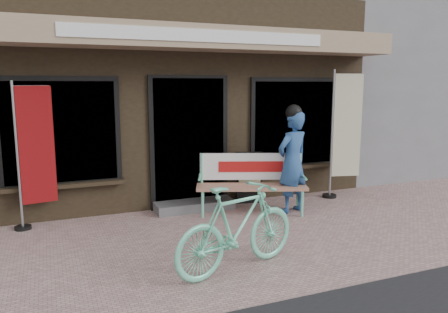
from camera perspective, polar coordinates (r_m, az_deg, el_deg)
name	(u,v)px	position (r m, az deg, el deg)	size (l,w,h in m)	color
ground	(237,245)	(5.75, 1.72, -11.53)	(70.00, 70.00, 0.00)	#A88580
storefront	(147,41)	(10.15, -9.99, 14.60)	(7.00, 6.77, 6.00)	black
neighbor_right_near	(419,59)	(14.93, 24.07, 11.50)	(10.00, 7.00, 5.60)	slate
bench	(251,178)	(7.04, 3.57, -2.87)	(1.79, 1.03, 0.95)	#6DD5AE
person	(292,160)	(7.07, 8.94, -0.44)	(0.68, 0.55, 1.74)	#274F89
bicycle	(238,228)	(4.87, 1.79, -9.26)	(0.46, 1.65, 0.99)	#6DD5AE
nobori_red	(34,153)	(6.75, -23.61, 0.39)	(0.63, 0.27, 2.11)	gray
nobori_cream	(344,132)	(8.17, 15.44, 3.04)	(0.69, 0.30, 2.31)	gray
menu_stand	(249,177)	(7.60, 3.30, -2.69)	(0.46, 0.19, 0.90)	black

